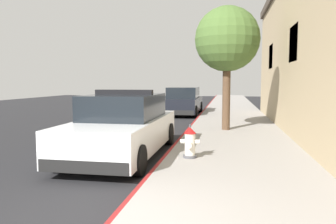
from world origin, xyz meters
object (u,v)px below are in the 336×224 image
at_px(police_cruiser, 124,127).
at_px(street_tree, 227,40).
at_px(parked_car_silver_ahead, 183,102).
at_px(fire_hydrant, 190,142).

xyz_separation_m(police_cruiser, street_tree, (2.54, 4.06, 2.61)).
relative_size(parked_car_silver_ahead, street_tree, 1.10).
height_order(police_cruiser, fire_hydrant, police_cruiser).
bearing_deg(fire_hydrant, parked_car_silver_ahead, 98.43).
bearing_deg(fire_hydrant, street_tree, 80.50).
bearing_deg(parked_car_silver_ahead, fire_hydrant, -81.57).
bearing_deg(parked_car_silver_ahead, police_cruiser, -90.31).
distance_m(fire_hydrant, street_tree, 5.51).
bearing_deg(police_cruiser, street_tree, 57.97).
distance_m(police_cruiser, parked_car_silver_ahead, 10.91).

